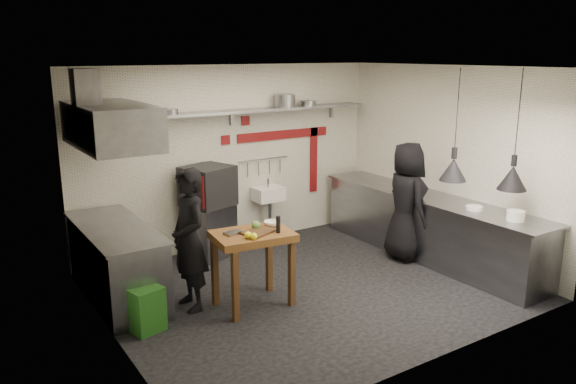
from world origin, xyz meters
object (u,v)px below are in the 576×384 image
chef_right (406,201)px  chef_left (189,240)px  green_bin (145,309)px  oven_stand (209,230)px  prep_table (253,269)px  combi_oven (208,186)px

chef_right → chef_left: bearing=100.9°
chef_right → green_bin: bearing=105.1°
green_bin → chef_right: bearing=1.1°
oven_stand → green_bin: (-1.60, -1.73, -0.15)m
chef_right → oven_stand: bearing=69.1°
prep_table → chef_right: chef_right is taller
prep_table → chef_right: bearing=11.0°
green_bin → chef_left: chef_left is taller
combi_oven → prep_table: size_ratio=0.71×
oven_stand → prep_table: prep_table is taller
oven_stand → green_bin: oven_stand is taller
prep_table → chef_left: (-0.65, 0.35, 0.39)m
green_bin → chef_left: 0.92m
green_bin → chef_right: 4.02m
combi_oven → oven_stand: bearing=47.2°
combi_oven → prep_table: (-0.27, -1.78, -0.63)m
oven_stand → chef_right: (2.37, -1.66, 0.47)m
prep_table → chef_left: size_ratio=0.54×
chef_left → chef_right: bearing=86.1°
prep_table → chef_left: bearing=158.9°
oven_stand → chef_right: size_ratio=0.46×
combi_oven → chef_left: size_ratio=0.38×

